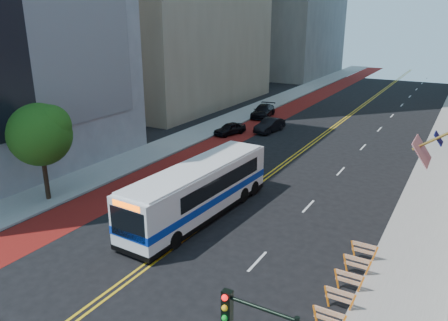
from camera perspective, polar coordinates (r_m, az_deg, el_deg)
ground at (r=21.83m, az=-14.93°, el=-16.54°), size 160.00×160.00×0.00m
sidewalk_left at (r=50.71m, az=-1.10°, el=4.56°), size 4.00×140.00×0.15m
sidewalk_right at (r=44.03m, az=26.85°, el=0.33°), size 4.00×140.00×0.15m
bus_lane_paint at (r=48.91m, az=2.84°, el=3.92°), size 3.60×140.00×0.01m
center_line_inner at (r=46.02m, az=11.67°, el=2.62°), size 0.14×140.00×0.01m
center_line_outer at (r=45.91m, az=12.10°, el=2.55°), size 0.14×140.00×0.01m
lane_dashes at (r=52.44m, az=19.64°, el=3.86°), size 0.14×98.20×0.01m
construction_barriers at (r=19.87m, az=14.23°, el=-17.99°), size 1.42×10.91×1.00m
street_tree at (r=31.43m, az=-22.83°, el=3.43°), size 4.20×4.20×6.70m
transit_bus at (r=27.71m, az=-3.20°, el=-3.82°), size 3.37×12.64×3.44m
car_a at (r=47.07m, az=0.77°, el=4.17°), size 2.67×4.10×1.30m
car_b at (r=48.47m, az=5.99°, el=4.61°), size 2.06×4.63×1.48m
car_c at (r=55.55m, az=5.13°, el=6.45°), size 2.92×5.52×1.52m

